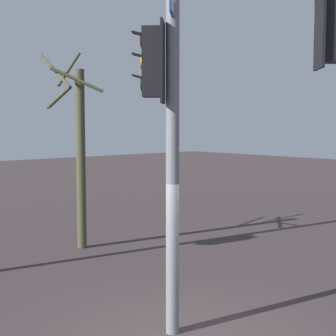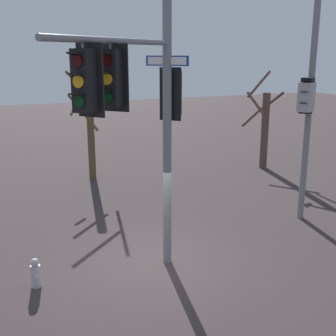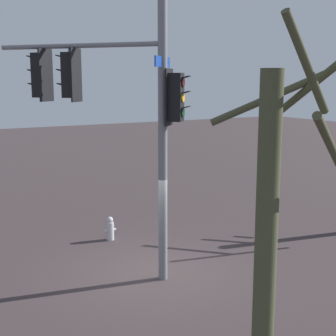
# 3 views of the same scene
# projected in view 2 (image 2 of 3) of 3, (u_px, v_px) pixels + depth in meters

# --- Properties ---
(ground_plane) EXTENTS (80.00, 80.00, 0.00)m
(ground_plane) POSITION_uv_depth(u_px,v_px,m) (155.00, 264.00, 11.59)
(ground_plane) COLOR #392F30
(main_signal_pole_assembly) EXTENTS (3.40, 5.30, 8.48)m
(main_signal_pole_assembly) POSITION_uv_depth(u_px,v_px,m) (154.00, 80.00, 9.58)
(main_signal_pole_assembly) COLOR slate
(main_signal_pole_assembly) RESTS_ON ground
(secondary_pole_assembly) EXTENTS (0.60, 0.73, 7.88)m
(secondary_pole_assembly) POSITION_uv_depth(u_px,v_px,m) (308.00, 99.00, 13.70)
(secondary_pole_assembly) COLOR slate
(secondary_pole_assembly) RESTS_ON ground
(fire_hydrant) EXTENTS (0.38, 0.24, 0.73)m
(fire_hydrant) POSITION_uv_depth(u_px,v_px,m) (36.00, 273.00, 10.38)
(fire_hydrant) COLOR #B2B2B7
(fire_hydrant) RESTS_ON ground
(bare_tree_behind_pole) EXTENTS (1.57, 1.59, 4.61)m
(bare_tree_behind_pole) POSITION_uv_depth(u_px,v_px,m) (264.00, 126.00, 20.81)
(bare_tree_behind_pole) COLOR brown
(bare_tree_behind_pole) RESTS_ON ground
(bare_tree_corner) EXTENTS (1.98, 1.86, 4.74)m
(bare_tree_corner) POSITION_uv_depth(u_px,v_px,m) (90.00, 130.00, 18.87)
(bare_tree_corner) COLOR brown
(bare_tree_corner) RESTS_ON ground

